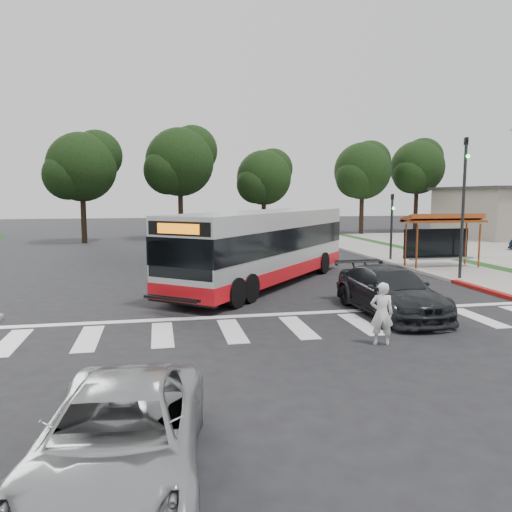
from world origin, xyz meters
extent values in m
plane|color=black|center=(0.00, 0.00, 0.00)|extent=(140.00, 140.00, 0.00)
cube|color=gray|center=(11.00, 8.00, 0.06)|extent=(4.00, 40.00, 0.12)
cube|color=#9E9991|center=(9.00, 8.00, 0.07)|extent=(0.30, 40.00, 0.15)
cube|color=maroon|center=(9.00, -2.00, 0.08)|extent=(0.32, 6.00, 0.15)
cube|color=silver|center=(0.00, -5.00, 0.01)|extent=(18.00, 2.60, 0.01)
cylinder|color=brown|center=(9.00, 4.40, 1.27)|extent=(0.10, 0.10, 2.30)
cylinder|color=brown|center=(12.60, 4.40, 1.27)|extent=(0.10, 0.10, 2.30)
cylinder|color=brown|center=(9.00, 5.60, 1.27)|extent=(0.10, 0.10, 2.30)
cylinder|color=brown|center=(12.60, 5.60, 1.27)|extent=(0.10, 0.10, 2.30)
cube|color=brown|center=(10.80, 5.00, 2.57)|extent=(4.20, 1.60, 0.12)
cube|color=brown|center=(10.80, 5.05, 2.72)|extent=(4.20, 1.32, 0.51)
cube|color=black|center=(10.80, 5.60, 1.32)|extent=(3.80, 0.06, 1.60)
cube|color=gray|center=(10.80, 5.00, 0.57)|extent=(3.60, 0.40, 0.08)
cylinder|color=black|center=(9.60, 1.50, 3.25)|extent=(0.14, 0.14, 6.50)
imported|color=black|center=(9.60, 1.50, 6.00)|extent=(0.16, 0.20, 1.00)
sphere|color=#19E533|center=(9.60, 1.32, 5.65)|extent=(0.18, 0.18, 0.18)
cylinder|color=black|center=(9.60, 8.50, 2.00)|extent=(0.14, 0.14, 4.00)
imported|color=black|center=(9.60, 8.50, 3.50)|extent=(0.16, 0.20, 1.00)
sphere|color=#19E533|center=(9.60, 8.32, 3.15)|extent=(0.18, 0.18, 0.18)
cylinder|color=black|center=(16.00, 28.00, 2.30)|extent=(0.44, 0.44, 4.40)
sphere|color=black|center=(16.00, 28.00, 6.30)|extent=(5.60, 5.60, 5.60)
sphere|color=black|center=(17.12, 28.84, 7.30)|extent=(4.20, 4.20, 4.20)
sphere|color=black|center=(15.02, 27.30, 5.60)|extent=(3.92, 3.92, 3.92)
cylinder|color=black|center=(23.00, 30.00, 2.42)|extent=(0.44, 0.44, 4.84)
sphere|color=black|center=(23.00, 30.00, 6.82)|extent=(5.60, 5.60, 5.60)
sphere|color=black|center=(24.12, 30.84, 7.92)|extent=(4.20, 4.20, 4.20)
sphere|color=black|center=(22.02, 29.30, 6.05)|extent=(3.92, 3.92, 3.92)
cylinder|color=black|center=(-2.00, 26.00, 2.42)|extent=(0.44, 0.44, 4.84)
sphere|color=black|center=(-2.00, 26.00, 6.82)|extent=(6.00, 6.00, 6.00)
sphere|color=black|center=(-0.80, 26.90, 7.92)|extent=(4.50, 4.50, 4.50)
sphere|color=black|center=(-3.05, 25.25, 6.05)|extent=(4.20, 4.20, 4.20)
cylinder|color=black|center=(6.00, 28.00, 1.98)|extent=(0.44, 0.44, 3.96)
sphere|color=black|center=(6.00, 28.00, 5.58)|extent=(5.20, 5.20, 5.20)
sphere|color=black|center=(7.04, 28.78, 6.48)|extent=(3.90, 3.90, 3.90)
sphere|color=black|center=(5.09, 27.35, 4.95)|extent=(3.64, 3.64, 3.64)
cylinder|color=black|center=(-10.00, 24.00, 2.20)|extent=(0.44, 0.44, 4.40)
sphere|color=black|center=(-10.00, 24.00, 6.20)|extent=(5.60, 5.60, 5.60)
sphere|color=black|center=(-8.88, 24.84, 7.20)|extent=(4.20, 4.20, 4.20)
sphere|color=black|center=(-10.98, 23.30, 5.50)|extent=(3.92, 3.92, 3.92)
imported|color=white|center=(1.67, -7.07, 0.83)|extent=(0.69, 0.55, 1.67)
imported|color=black|center=(3.46, -3.92, 0.77)|extent=(2.36, 5.40, 1.54)
imported|color=#A0A3A5|center=(-4.64, -12.37, 0.67)|extent=(2.70, 5.00, 1.33)
camera|label=1|loc=(-4.06, -18.99, 3.92)|focal=35.00mm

